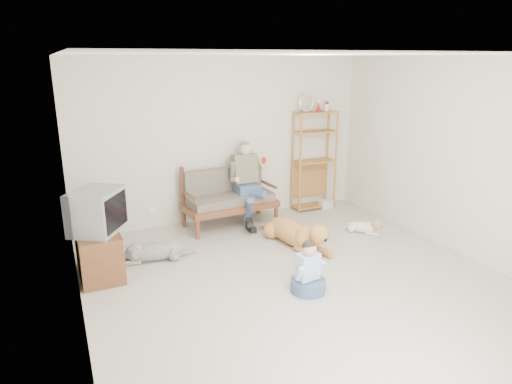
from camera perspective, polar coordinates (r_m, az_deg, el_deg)
name	(u,v)px	position (r m, az deg, el deg)	size (l,w,h in m)	color
floor	(304,286)	(5.70, 5.99, -11.60)	(5.50, 5.50, 0.00)	silver
ceiling	(311,55)	(5.03, 6.94, 16.67)	(5.50, 5.50, 0.00)	white
wall_back	(224,140)	(7.64, -4.07, 6.47)	(5.00, 5.00, 0.00)	beige
wall_left	(71,207)	(4.52, -22.09, -1.78)	(5.50, 5.50, 0.00)	beige
wall_right	(468,160)	(6.79, 25.00, 3.70)	(5.50, 5.50, 0.00)	beige
loveseat	(229,196)	(7.50, -3.44, -0.50)	(1.55, 0.82, 0.95)	brown
man	(249,189)	(7.37, -0.93, 0.40)	(0.52, 0.75, 1.21)	#44587C
etagere	(314,160)	(8.25, 7.27, 4.01)	(0.79, 0.34, 2.07)	#AF6B37
book_stack	(326,204)	(8.52, 8.69, -1.48)	(0.23, 0.17, 0.15)	white
tv_stand	(98,253)	(6.15, -19.11, -7.17)	(0.52, 0.91, 0.60)	brown
crt_tv	(97,211)	(5.92, -19.26, -2.24)	(0.78, 0.81, 0.53)	gray
wall_outlet	(153,210)	(7.56, -12.80, -2.23)	(0.12, 0.02, 0.08)	white
golden_retriever	(298,234)	(6.73, 5.22, -5.21)	(0.56, 1.57, 0.48)	#BE8242
shaggy_dog	(146,251)	(6.42, -13.54, -7.18)	(1.23, 0.38, 0.36)	beige
terrier	(366,227)	(7.43, 13.55, -4.22)	(0.48, 0.55, 0.25)	silver
child	(308,273)	(5.49, 6.53, -10.04)	(0.41, 0.41, 0.65)	#44587C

